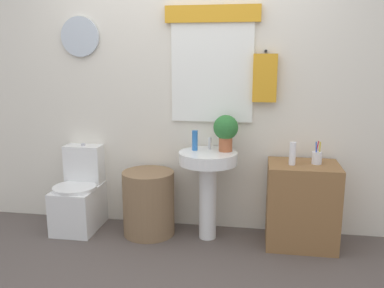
# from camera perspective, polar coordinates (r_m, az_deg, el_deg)

# --- Properties ---
(ground_plane) EXTENTS (8.00, 8.00, 0.00)m
(ground_plane) POSITION_cam_1_polar(r_m,az_deg,el_deg) (2.97, -4.27, -19.37)
(ground_plane) COLOR #564C47
(back_wall) EXTENTS (4.40, 0.18, 2.60)m
(back_wall) POSITION_cam_1_polar(r_m,az_deg,el_deg) (3.66, -0.31, 8.33)
(back_wall) COLOR silver
(back_wall) RESTS_ON ground_plane
(toilet) EXTENTS (0.38, 0.51, 0.76)m
(toilet) POSITION_cam_1_polar(r_m,az_deg,el_deg) (3.91, -15.35, -7.14)
(toilet) COLOR white
(toilet) RESTS_ON ground_plane
(laundry_hamper) EXTENTS (0.45, 0.45, 0.57)m
(laundry_hamper) POSITION_cam_1_polar(r_m,az_deg,el_deg) (3.66, -6.06, -8.16)
(laundry_hamper) COLOR #846647
(laundry_hamper) RESTS_ON ground_plane
(pedestal_sink) EXTENTS (0.49, 0.49, 0.76)m
(pedestal_sink) POSITION_cam_1_polar(r_m,az_deg,el_deg) (3.47, 2.23, -4.27)
(pedestal_sink) COLOR white
(pedestal_sink) RESTS_ON ground_plane
(faucet) EXTENTS (0.03, 0.03, 0.10)m
(faucet) POSITION_cam_1_polar(r_m,az_deg,el_deg) (3.53, 2.50, 0.10)
(faucet) COLOR silver
(faucet) RESTS_ON pedestal_sink
(wooden_cabinet) EXTENTS (0.57, 0.44, 0.70)m
(wooden_cabinet) POSITION_cam_1_polar(r_m,az_deg,el_deg) (3.54, 15.04, -8.15)
(wooden_cabinet) COLOR olive
(wooden_cabinet) RESTS_ON ground_plane
(soap_bottle) EXTENTS (0.05, 0.05, 0.17)m
(soap_bottle) POSITION_cam_1_polar(r_m,az_deg,el_deg) (3.47, 0.40, 0.50)
(soap_bottle) COLOR #2D6BB7
(soap_bottle) RESTS_ON pedestal_sink
(potted_plant) EXTENTS (0.21, 0.21, 0.31)m
(potted_plant) POSITION_cam_1_polar(r_m,az_deg,el_deg) (3.43, 4.73, 1.98)
(potted_plant) COLOR #AD5B38
(potted_plant) RESTS_ON pedestal_sink
(lotion_bottle) EXTENTS (0.05, 0.05, 0.19)m
(lotion_bottle) POSITION_cam_1_polar(r_m,az_deg,el_deg) (3.36, 13.83, -1.30)
(lotion_bottle) COLOR white
(lotion_bottle) RESTS_ON wooden_cabinet
(toothbrush_cup) EXTENTS (0.08, 0.08, 0.19)m
(toothbrush_cup) POSITION_cam_1_polar(r_m,az_deg,el_deg) (3.45, 17.01, -1.80)
(toothbrush_cup) COLOR silver
(toothbrush_cup) RESTS_ON wooden_cabinet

